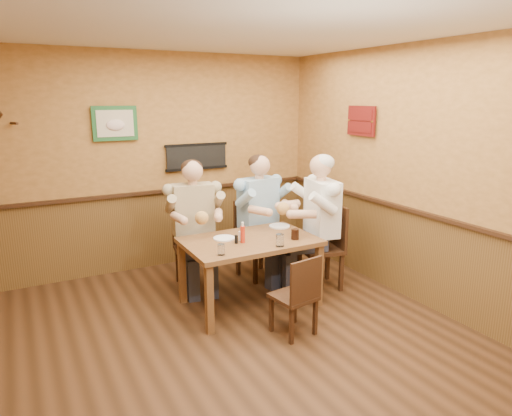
{
  "coord_description": "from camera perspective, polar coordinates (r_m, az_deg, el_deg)",
  "views": [
    {
      "loc": [
        -1.35,
        -3.33,
        2.24
      ],
      "look_at": [
        0.85,
        0.77,
        1.1
      ],
      "focal_mm": 32.0,
      "sensor_mm": 36.0,
      "label": 1
    }
  ],
  "objects": [
    {
      "name": "plate_far_right",
      "position": [
        5.37,
        2.94,
        -2.26
      ],
      "size": [
        0.3,
        0.3,
        0.02
      ],
      "primitive_type": "cylinder",
      "rotation": [
        0.0,
        0.0,
        0.24
      ],
      "color": "white",
      "rests_on": "dining_table"
    },
    {
      "name": "diner_blue_polo",
      "position": [
        5.7,
        0.28,
        -1.91
      ],
      "size": [
        0.74,
        0.74,
        1.4
      ],
      "primitive_type": null,
      "rotation": [
        0.0,
        0.0,
        0.15
      ],
      "color": "#8AB1CF",
      "rests_on": "ground"
    },
    {
      "name": "diner_tan_shirt",
      "position": [
        5.46,
        -7.78,
        -2.83
      ],
      "size": [
        0.73,
        0.73,
        1.38
      ],
      "primitive_type": null,
      "rotation": [
        0.0,
        0.0,
        -0.16
      ],
      "color": "tan",
      "rests_on": "ground"
    },
    {
      "name": "chair_right_end",
      "position": [
        5.49,
        8.08,
        -4.82
      ],
      "size": [
        0.55,
        0.55,
        1.01
      ],
      "primitive_type": null,
      "rotation": [
        0.0,
        0.0,
        -1.78
      ],
      "color": "#392112",
      "rests_on": "ground"
    },
    {
      "name": "water_glass_mid",
      "position": [
        4.66,
        3.02,
        -4.04
      ],
      "size": [
        0.11,
        0.11,
        0.13
      ],
      "primitive_type": "cylinder",
      "rotation": [
        0.0,
        0.0,
        0.32
      ],
      "color": "white",
      "rests_on": "dining_table"
    },
    {
      "name": "room",
      "position": [
        3.84,
        -5.15,
        5.46
      ],
      "size": [
        5.02,
        5.03,
        2.81
      ],
      "color": "#331E0F",
      "rests_on": "ground"
    },
    {
      "name": "plate_far_left",
      "position": [
        4.92,
        -4.0,
        -3.78
      ],
      "size": [
        0.28,
        0.28,
        0.02
      ],
      "primitive_type": "cylinder",
      "rotation": [
        0.0,
        0.0,
        -0.23
      ],
      "color": "white",
      "rests_on": "dining_table"
    },
    {
      "name": "chair_near_side",
      "position": [
        4.44,
        4.71,
        -10.72
      ],
      "size": [
        0.42,
        0.42,
        0.8
      ],
      "primitive_type": null,
      "rotation": [
        0.0,
        0.0,
        3.29
      ],
      "color": "#392112",
      "rests_on": "ground"
    },
    {
      "name": "dining_table",
      "position": [
        4.93,
        -0.79,
        -4.94
      ],
      "size": [
        1.4,
        0.9,
        0.75
      ],
      "color": "brown",
      "rests_on": "ground"
    },
    {
      "name": "chair_back_left",
      "position": [
        5.53,
        -7.71,
        -4.89
      ],
      "size": [
        0.51,
        0.51,
        0.97
      ],
      "primitive_type": null,
      "rotation": [
        0.0,
        0.0,
        -0.16
      ],
      "color": "#392112",
      "rests_on": "ground"
    },
    {
      "name": "diner_white_elder",
      "position": [
        5.42,
        8.16,
        -2.66
      ],
      "size": [
        0.79,
        0.79,
        1.44
      ],
      "primitive_type": null,
      "rotation": [
        0.0,
        0.0,
        -1.78
      ],
      "color": "white",
      "rests_on": "ground"
    },
    {
      "name": "water_glass_left",
      "position": [
        4.43,
        -4.37,
        -5.2
      ],
      "size": [
        0.09,
        0.09,
        0.11
      ],
      "primitive_type": "cylinder",
      "rotation": [
        0.0,
        0.0,
        -0.37
      ],
      "color": "silver",
      "rests_on": "dining_table"
    },
    {
      "name": "cola_tumbler",
      "position": [
        4.9,
        4.9,
        -3.28
      ],
      "size": [
        0.11,
        0.11,
        0.11
      ],
      "primitive_type": "cylinder",
      "rotation": [
        0.0,
        0.0,
        0.43
      ],
      "color": "black",
      "rests_on": "dining_table"
    },
    {
      "name": "salt_shaker",
      "position": [
        4.85,
        -1.97,
        -3.51
      ],
      "size": [
        0.05,
        0.05,
        0.1
      ],
      "primitive_type": "cylinder",
      "rotation": [
        0.0,
        0.0,
        -0.15
      ],
      "color": "silver",
      "rests_on": "dining_table"
    },
    {
      "name": "pepper_shaker",
      "position": [
        4.76,
        -2.48,
        -3.93
      ],
      "size": [
        0.05,
        0.05,
        0.09
      ],
      "primitive_type": "cylinder",
      "rotation": [
        0.0,
        0.0,
        -0.42
      ],
      "color": "black",
      "rests_on": "dining_table"
    },
    {
      "name": "chair_back_right",
      "position": [
        5.76,
        0.28,
        -3.92
      ],
      "size": [
        0.51,
        0.51,
        0.98
      ],
      "primitive_type": null,
      "rotation": [
        0.0,
        0.0,
        0.15
      ],
      "color": "#392112",
      "rests_on": "ground"
    },
    {
      "name": "hot_sauce_bottle",
      "position": [
        4.76,
        -1.68,
        -3.2
      ],
      "size": [
        0.05,
        0.05,
        0.2
      ],
      "primitive_type": "cylinder",
      "rotation": [
        0.0,
        0.0,
        0.04
      ],
      "color": "red",
      "rests_on": "dining_table"
    }
  ]
}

